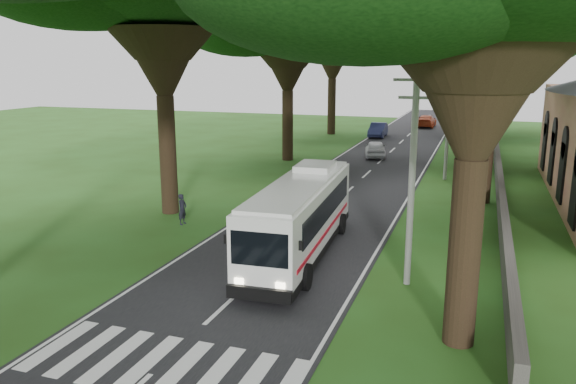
% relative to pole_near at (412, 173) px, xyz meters
% --- Properties ---
extents(ground, '(140.00, 140.00, 0.00)m').
position_rel_pole_near_xyz_m(ground, '(-5.50, -6.00, -4.18)').
color(ground, '#254714').
rests_on(ground, ground).
extents(road, '(8.00, 120.00, 0.04)m').
position_rel_pole_near_xyz_m(road, '(-5.50, 19.00, -4.17)').
color(road, black).
rests_on(road, ground).
extents(crosswalk, '(8.00, 3.00, 0.01)m').
position_rel_pole_near_xyz_m(crosswalk, '(-5.50, -8.00, -4.18)').
color(crosswalk, silver).
rests_on(crosswalk, ground).
extents(property_wall, '(0.35, 50.00, 1.20)m').
position_rel_pole_near_xyz_m(property_wall, '(3.50, 18.00, -3.58)').
color(property_wall, '#383533').
rests_on(property_wall, ground).
extents(pole_near, '(1.60, 0.24, 8.00)m').
position_rel_pole_near_xyz_m(pole_near, '(0.00, 0.00, 0.00)').
color(pole_near, gray).
rests_on(pole_near, ground).
extents(pole_mid, '(1.60, 0.24, 8.00)m').
position_rel_pole_near_xyz_m(pole_mid, '(0.00, 20.00, 0.00)').
color(pole_mid, gray).
rests_on(pole_mid, ground).
extents(pole_far, '(1.60, 0.24, 8.00)m').
position_rel_pole_near_xyz_m(pole_far, '(0.00, 40.00, 0.00)').
color(pole_far, gray).
rests_on(pole_far, ground).
extents(tree_l_midb, '(14.52, 14.52, 14.75)m').
position_rel_pole_near_xyz_m(tree_l_midb, '(-13.00, 24.00, 7.37)').
color(tree_l_midb, black).
rests_on(tree_l_midb, ground).
extents(tree_l_far, '(12.69, 12.69, 15.41)m').
position_rel_pole_near_xyz_m(tree_l_far, '(-14.00, 42.00, 8.31)').
color(tree_l_far, black).
rests_on(tree_l_far, ground).
extents(tree_r_midb, '(13.99, 13.99, 15.48)m').
position_rel_pole_near_xyz_m(tree_r_midb, '(2.00, 32.00, 8.17)').
color(tree_r_midb, black).
rests_on(tree_r_midb, ground).
extents(tree_r_far, '(15.44, 15.44, 13.77)m').
position_rel_pole_near_xyz_m(tree_r_far, '(3.00, 50.00, 6.24)').
color(tree_r_far, black).
rests_on(tree_r_far, ground).
extents(coach_bus, '(3.05, 10.97, 3.20)m').
position_rel_pole_near_xyz_m(coach_bus, '(-4.70, 1.78, -2.46)').
color(coach_bus, white).
rests_on(coach_bus, ground).
extents(distant_car_a, '(2.51, 4.47, 1.44)m').
position_rel_pole_near_xyz_m(distant_car_a, '(-6.30, 27.62, -3.43)').
color(distant_car_a, silver).
rests_on(distant_car_a, road).
extents(distant_car_b, '(1.76, 4.65, 1.52)m').
position_rel_pole_near_xyz_m(distant_car_b, '(-8.50, 41.09, -3.39)').
color(distant_car_b, navy).
rests_on(distant_car_b, road).
extents(distant_car_c, '(2.13, 5.19, 1.50)m').
position_rel_pole_near_xyz_m(distant_car_c, '(-4.45, 52.55, -3.40)').
color(distant_car_c, '#A13417').
rests_on(distant_car_c, road).
extents(pedestrian, '(0.42, 0.60, 1.56)m').
position_rel_pole_near_xyz_m(pedestrian, '(-11.72, 4.19, -3.40)').
color(pedestrian, black).
rests_on(pedestrian, ground).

